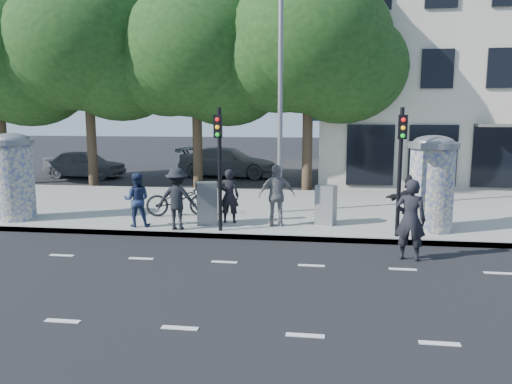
# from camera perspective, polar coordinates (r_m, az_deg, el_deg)

# --- Properties ---
(ground) EXTENTS (120.00, 120.00, 0.00)m
(ground) POSITION_cam_1_polar(r_m,az_deg,el_deg) (10.33, -5.20, -10.25)
(ground) COLOR black
(ground) RESTS_ON ground
(sidewalk) EXTENTS (40.00, 8.00, 0.15)m
(sidewalk) POSITION_cam_1_polar(r_m,az_deg,el_deg) (17.46, 0.31, -1.95)
(sidewalk) COLOR gray
(sidewalk) RESTS_ON ground
(curb) EXTENTS (40.00, 0.10, 0.16)m
(curb) POSITION_cam_1_polar(r_m,az_deg,el_deg) (13.65, -1.86, -5.09)
(curb) COLOR slate
(curb) RESTS_ON ground
(lane_dash_near) EXTENTS (32.00, 0.12, 0.01)m
(lane_dash_near) POSITION_cam_1_polar(r_m,az_deg,el_deg) (8.36, -8.70, -15.12)
(lane_dash_near) COLOR silver
(lane_dash_near) RESTS_ON ground
(lane_dash_far) EXTENTS (32.00, 0.12, 0.01)m
(lane_dash_far) POSITION_cam_1_polar(r_m,az_deg,el_deg) (11.63, -3.65, -7.99)
(lane_dash_far) COLOR silver
(lane_dash_far) RESTS_ON ground
(ad_column_left) EXTENTS (1.36, 1.36, 2.65)m
(ad_column_left) POSITION_cam_1_polar(r_m,az_deg,el_deg) (16.98, -26.02, 1.81)
(ad_column_left) COLOR beige
(ad_column_left) RESTS_ON sidewalk
(ad_column_right) EXTENTS (1.36, 1.36, 2.65)m
(ad_column_right) POSITION_cam_1_polar(r_m,az_deg,el_deg) (14.62, 19.44, 1.19)
(ad_column_right) COLOR beige
(ad_column_right) RESTS_ON sidewalk
(traffic_pole_near) EXTENTS (0.22, 0.31, 3.40)m
(traffic_pole_near) POSITION_cam_1_polar(r_m,az_deg,el_deg) (13.64, -4.23, 4.07)
(traffic_pole_near) COLOR black
(traffic_pole_near) RESTS_ON sidewalk
(traffic_pole_far) EXTENTS (0.22, 0.31, 3.40)m
(traffic_pole_far) POSITION_cam_1_polar(r_m,az_deg,el_deg) (13.49, 16.19, 3.68)
(traffic_pole_far) COLOR black
(traffic_pole_far) RESTS_ON sidewalk
(street_lamp) EXTENTS (0.25, 0.93, 8.00)m
(street_lamp) POSITION_cam_1_polar(r_m,az_deg,el_deg) (16.25, 2.79, 13.94)
(street_lamp) COLOR slate
(street_lamp) RESTS_ON sidewalk
(tree_mid_left) EXTENTS (7.20, 7.20, 9.57)m
(tree_mid_left) POSITION_cam_1_polar(r_m,az_deg,el_deg) (24.67, -18.80, 15.79)
(tree_mid_left) COLOR #38281C
(tree_mid_left) RESTS_ON ground
(tree_near_left) EXTENTS (6.80, 6.80, 8.97)m
(tree_near_left) POSITION_cam_1_polar(r_m,az_deg,el_deg) (23.08, -6.90, 15.61)
(tree_near_left) COLOR #38281C
(tree_near_left) RESTS_ON ground
(tree_center) EXTENTS (7.00, 7.00, 9.30)m
(tree_center) POSITION_cam_1_polar(r_m,az_deg,el_deg) (22.00, 6.07, 16.60)
(tree_center) COLOR #38281C
(tree_center) RESTS_ON ground
(building) EXTENTS (20.30, 15.85, 12.00)m
(building) POSITION_cam_1_polar(r_m,az_deg,el_deg) (31.17, 26.75, 12.88)
(building) COLOR beige
(building) RESTS_ON ground
(ped_a) EXTENTS (0.98, 0.70, 1.88)m
(ped_a) POSITION_cam_1_polar(r_m,az_deg,el_deg) (17.04, -25.57, 0.35)
(ped_a) COLOR black
(ped_a) RESTS_ON sidewalk
(ped_b) EXTENTS (0.59, 0.39, 1.61)m
(ped_b) POSITION_cam_1_polar(r_m,az_deg,el_deg) (14.86, -3.08, -0.45)
(ped_b) COLOR black
(ped_b) RESTS_ON sidewalk
(ped_c) EXTENTS (0.86, 0.73, 1.56)m
(ped_c) POSITION_cam_1_polar(r_m,az_deg,el_deg) (14.75, -13.47, -0.86)
(ped_c) COLOR navy
(ped_c) RESTS_ON sidewalk
(ped_d) EXTENTS (1.17, 0.73, 1.74)m
(ped_d) POSITION_cam_1_polar(r_m,az_deg,el_deg) (14.15, -9.00, -0.77)
(ped_d) COLOR black
(ped_d) RESTS_ON sidewalk
(ped_e) EXTENTS (1.13, 0.76, 1.79)m
(ped_e) POSITION_cam_1_polar(r_m,az_deg,el_deg) (14.39, 2.40, -0.40)
(ped_e) COLOR slate
(ped_e) RESTS_ON sidewalk
(ped_f) EXTENTS (1.57, 0.89, 1.59)m
(ped_f) POSITION_cam_1_polar(r_m,az_deg,el_deg) (14.59, 17.36, -1.08)
(ped_f) COLOR black
(ped_f) RESTS_ON sidewalk
(man_road) EXTENTS (0.79, 0.61, 1.91)m
(man_road) POSITION_cam_1_polar(r_m,az_deg,el_deg) (12.11, 17.24, -3.05)
(man_road) COLOR black
(man_road) RESTS_ON ground
(bicycle) EXTENTS (1.18, 2.17, 1.08)m
(bicycle) POSITION_cam_1_polar(r_m,az_deg,el_deg) (16.00, -8.82, -0.83)
(bicycle) COLOR black
(bicycle) RESTS_ON sidewalk
(cabinet_left) EXTENTS (0.69, 0.57, 1.25)m
(cabinet_left) POSITION_cam_1_polar(r_m,az_deg,el_deg) (14.71, -5.61, -1.29)
(cabinet_left) COLOR slate
(cabinet_left) RESTS_ON sidewalk
(cabinet_right) EXTENTS (0.66, 0.57, 1.17)m
(cabinet_right) POSITION_cam_1_polar(r_m,az_deg,el_deg) (14.78, 7.98, -1.46)
(cabinet_right) COLOR gray
(cabinet_right) RESTS_ON sidewalk
(car_left) EXTENTS (2.13, 4.43, 1.46)m
(car_left) POSITION_cam_1_polar(r_m,az_deg,el_deg) (27.88, -18.97, 3.06)
(car_left) COLOR slate
(car_left) RESTS_ON ground
(car_right) EXTENTS (2.67, 5.55, 1.56)m
(car_right) POSITION_cam_1_polar(r_m,az_deg,el_deg) (26.86, -3.19, 3.43)
(car_right) COLOR slate
(car_right) RESTS_ON ground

